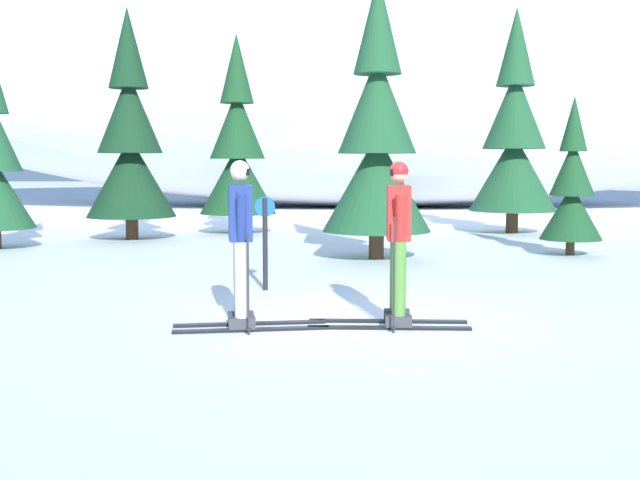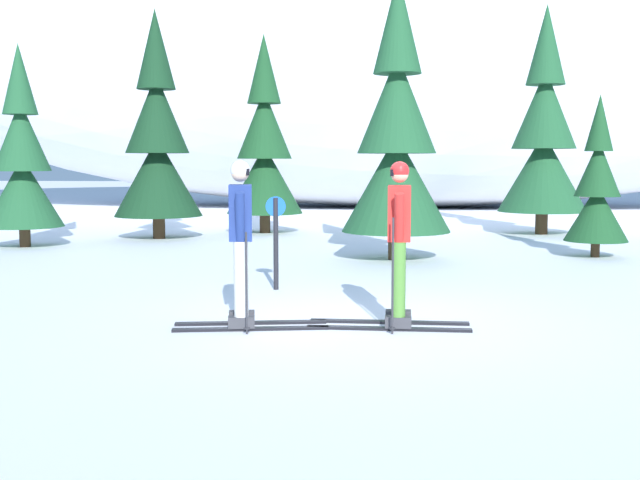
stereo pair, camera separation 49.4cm
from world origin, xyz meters
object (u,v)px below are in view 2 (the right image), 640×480
at_px(pine_tree_far_left, 22,163).
at_px(pine_tree_center_right, 397,142).
at_px(skier_red_jacket, 398,240).
at_px(pine_tree_far_right, 597,190).
at_px(pine_tree_center_left, 264,151).
at_px(pine_tree_left, 157,144).
at_px(pine_tree_right, 544,139).
at_px(trail_marker_post, 276,236).
at_px(skier_navy_jacket, 242,241).

distance_m(pine_tree_far_left, pine_tree_center_right, 7.88).
height_order(skier_red_jacket, pine_tree_far_right, pine_tree_far_right).
bearing_deg(pine_tree_center_left, pine_tree_left, -142.86).
relative_size(pine_tree_right, trail_marker_post, 4.25).
bearing_deg(pine_tree_center_right, pine_tree_far_right, 11.00).
xyz_separation_m(pine_tree_far_left, pine_tree_center_right, (7.75, -1.40, 0.38)).
xyz_separation_m(pine_tree_left, pine_tree_right, (9.05, 1.96, 0.13)).
xyz_separation_m(skier_navy_jacket, pine_tree_far_right, (5.39, 6.78, 0.32)).
relative_size(pine_tree_center_right, trail_marker_post, 3.92).
bearing_deg(trail_marker_post, skier_navy_jacket, -89.69).
height_order(pine_tree_center_left, pine_tree_center_right, pine_tree_center_right).
xyz_separation_m(skier_navy_jacket, pine_tree_center_left, (-1.60, 11.13, 1.11)).
distance_m(pine_tree_left, pine_tree_center_left, 2.78).
xyz_separation_m(skier_navy_jacket, pine_tree_left, (-3.81, 9.46, 1.25)).
bearing_deg(pine_tree_far_left, pine_tree_center_right, -10.26).
relative_size(pine_tree_center_left, pine_tree_center_right, 0.96).
bearing_deg(pine_tree_left, skier_red_jacket, -59.39).
xyz_separation_m(skier_red_jacket, pine_tree_far_left, (-7.76, 7.28, 0.82)).
relative_size(pine_tree_center_left, pine_tree_far_right, 1.62).
relative_size(pine_tree_left, pine_tree_far_right, 1.73).
bearing_deg(skier_red_jacket, pine_tree_far_left, 136.84).
xyz_separation_m(skier_navy_jacket, trail_marker_post, (-0.01, 2.52, -0.19)).
xyz_separation_m(pine_tree_center_left, pine_tree_center_right, (3.26, -5.08, 0.09)).
bearing_deg(skier_red_jacket, pine_tree_far_right, 60.63).
xyz_separation_m(skier_navy_jacket, pine_tree_right, (5.24, 11.42, 1.38)).
height_order(skier_red_jacket, pine_tree_right, pine_tree_right).
xyz_separation_m(pine_tree_left, pine_tree_center_left, (2.21, 1.68, -0.14)).
height_order(pine_tree_right, pine_tree_far_right, pine_tree_right).
bearing_deg(pine_tree_center_right, pine_tree_center_left, 122.70).
bearing_deg(pine_tree_far_right, pine_tree_center_right, -169.00).
height_order(pine_tree_center_right, pine_tree_right, pine_tree_right).
distance_m(pine_tree_center_left, trail_marker_post, 8.85).
distance_m(pine_tree_left, trail_marker_post, 8.04).
relative_size(skier_red_jacket, trail_marker_post, 1.37).
relative_size(pine_tree_center_right, pine_tree_far_right, 1.69).
bearing_deg(pine_tree_far_right, pine_tree_center_left, 148.08).
xyz_separation_m(skier_red_jacket, trail_marker_post, (-1.69, 2.34, -0.20)).
height_order(skier_red_jacket, pine_tree_left, pine_tree_left).
xyz_separation_m(pine_tree_right, pine_tree_far_right, (0.15, -4.64, -1.06)).
xyz_separation_m(pine_tree_far_left, pine_tree_center_left, (4.49, 3.67, 0.29)).
bearing_deg(trail_marker_post, pine_tree_far_right, 38.26).
distance_m(pine_tree_center_right, pine_tree_far_right, 3.90).
xyz_separation_m(pine_tree_center_left, pine_tree_far_right, (6.99, -4.35, -0.79)).
bearing_deg(pine_tree_center_left, pine_tree_far_right, -31.92).
height_order(skier_navy_jacket, trail_marker_post, skier_navy_jacket).
height_order(pine_tree_left, pine_tree_center_left, pine_tree_left).
relative_size(pine_tree_far_left, pine_tree_center_left, 0.86).
bearing_deg(pine_tree_far_right, skier_navy_jacket, -128.46).
relative_size(pine_tree_center_right, pine_tree_right, 0.92).
bearing_deg(pine_tree_right, pine_tree_far_right, -88.20).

